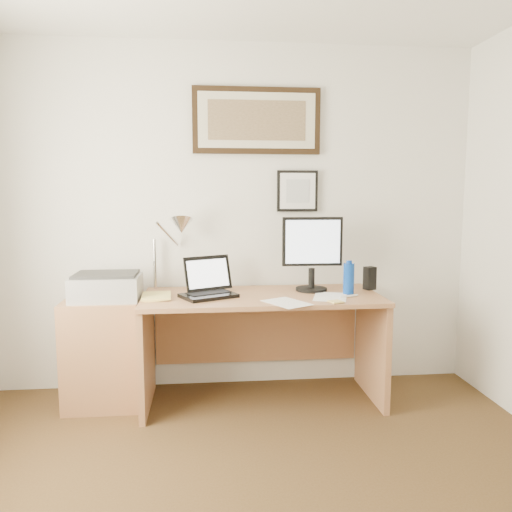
{
  "coord_description": "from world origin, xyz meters",
  "views": [
    {
      "loc": [
        -0.22,
        -1.67,
        1.43
      ],
      "look_at": [
        0.09,
        1.43,
        1.04
      ],
      "focal_mm": 35.0,
      "sensor_mm": 36.0,
      "label": 1
    }
  ],
  "objects": [
    {
      "name": "wall_back",
      "position": [
        0.0,
        2.0,
        1.25
      ],
      "size": [
        3.5,
        0.02,
        2.5
      ],
      "primitive_type": "cube",
      "color": "white",
      "rests_on": "ground"
    },
    {
      "name": "side_cabinet",
      "position": [
        -0.92,
        1.68,
        0.36
      ],
      "size": [
        0.5,
        0.4,
        0.73
      ],
      "primitive_type": "cube",
      "color": "#9C6741",
      "rests_on": "floor"
    },
    {
      "name": "water_bottle",
      "position": [
        0.74,
        1.6,
        0.86
      ],
      "size": [
        0.07,
        0.07,
        0.21
      ],
      "primitive_type": "cylinder",
      "color": "#0C3BA2",
      "rests_on": "desk"
    },
    {
      "name": "bottle_cap",
      "position": [
        0.74,
        1.6,
        0.97
      ],
      "size": [
        0.04,
        0.04,
        0.02
      ],
      "primitive_type": "cylinder",
      "color": "#0C3BA2",
      "rests_on": "water_bottle"
    },
    {
      "name": "speaker",
      "position": [
        0.94,
        1.74,
        0.83
      ],
      "size": [
        0.09,
        0.09,
        0.16
      ],
      "primitive_type": "cube",
      "rotation": [
        0.0,
        0.0,
        0.39
      ],
      "color": "black",
      "rests_on": "desk"
    },
    {
      "name": "paper_sheet_a",
      "position": [
        0.28,
        1.37,
        0.75
      ],
      "size": [
        0.32,
        0.36,
        0.0
      ],
      "primitive_type": "cube",
      "rotation": [
        0.0,
        0.0,
        0.52
      ],
      "color": "white",
      "rests_on": "desk"
    },
    {
      "name": "paper_sheet_b",
      "position": [
        0.59,
        1.51,
        0.75
      ],
      "size": [
        0.29,
        0.35,
        0.0
      ],
      "primitive_type": "cube",
      "rotation": [
        0.0,
        0.0,
        -0.3
      ],
      "color": "white",
      "rests_on": "desk"
    },
    {
      "name": "sticky_pad",
      "position": [
        0.59,
        1.34,
        0.76
      ],
      "size": [
        0.1,
        0.1,
        0.01
      ],
      "primitive_type": "cube",
      "rotation": [
        0.0,
        0.0,
        0.31
      ],
      "color": "#F3D673",
      "rests_on": "desk"
    },
    {
      "name": "marker_pen",
      "position": [
        0.71,
        1.49,
        0.76
      ],
      "size": [
        0.14,
        0.06,
        0.02
      ],
      "primitive_type": "cylinder",
      "rotation": [
        0.0,
        1.57,
        0.35
      ],
      "color": "silver",
      "rests_on": "desk"
    },
    {
      "name": "book",
      "position": [
        -0.65,
        1.6,
        0.76
      ],
      "size": [
        0.21,
        0.27,
        0.02
      ],
      "primitive_type": "imported",
      "rotation": [
        0.0,
        0.0,
        0.07
      ],
      "color": "#EDD66F",
      "rests_on": "desk"
    },
    {
      "name": "desk",
      "position": [
        0.15,
        1.72,
        0.51
      ],
      "size": [
        1.6,
        0.7,
        0.75
      ],
      "color": "#9C6741",
      "rests_on": "floor"
    },
    {
      "name": "laptop",
      "position": [
        -0.21,
        1.63,
        0.81
      ],
      "size": [
        0.41,
        0.43,
        0.26
      ],
      "color": "black",
      "rests_on": "desk"
    },
    {
      "name": "lcd_monitor",
      "position": [
        0.52,
        1.73,
        1.04
      ],
      "size": [
        0.42,
        0.22,
        0.52
      ],
      "color": "black",
      "rests_on": "desk"
    },
    {
      "name": "printer",
      "position": [
        -0.88,
        1.68,
        0.82
      ],
      "size": [
        0.44,
        0.34,
        0.18
      ],
      "color": "#9F9FA2",
      "rests_on": "side_cabinet"
    },
    {
      "name": "desk_lamp",
      "position": [
        -0.41,
        1.81,
        1.19
      ],
      "size": [
        0.29,
        0.27,
        0.53
      ],
      "color": "silver",
      "rests_on": "desk"
    },
    {
      "name": "picture_large",
      "position": [
        0.15,
        1.97,
        1.95
      ],
      "size": [
        0.92,
        0.04,
        0.47
      ],
      "color": "black",
      "rests_on": "wall_back"
    },
    {
      "name": "picture_small",
      "position": [
        0.45,
        1.97,
        1.45
      ],
      "size": [
        0.3,
        0.03,
        0.3
      ],
      "color": "black",
      "rests_on": "wall_back"
    }
  ]
}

